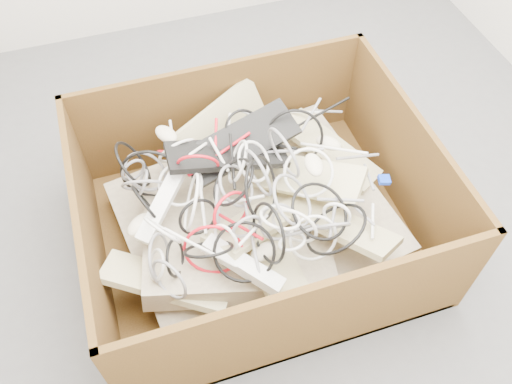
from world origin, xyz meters
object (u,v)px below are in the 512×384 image
object	(u,v)px
cardboard_box	(253,222)
power_strip_left	(161,205)
power_strip_right	(243,265)
vga_plug	(384,180)

from	to	relation	value
cardboard_box	power_strip_left	world-z (taller)	cardboard_box
cardboard_box	power_strip_right	xyz separation A→B (m)	(-0.13, -0.29, 0.19)
power_strip_left	vga_plug	bearing A→B (deg)	-57.64
power_strip_left	power_strip_right	size ratio (longest dim) A/B	0.99
power_strip_right	cardboard_box	bearing A→B (deg)	114.47
cardboard_box	power_strip_right	world-z (taller)	cardboard_box
cardboard_box	vga_plug	bearing A→B (deg)	-12.46
cardboard_box	vga_plug	distance (m)	0.56
power_strip_left	vga_plug	size ratio (longest dim) A/B	6.85
cardboard_box	vga_plug	world-z (taller)	cardboard_box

